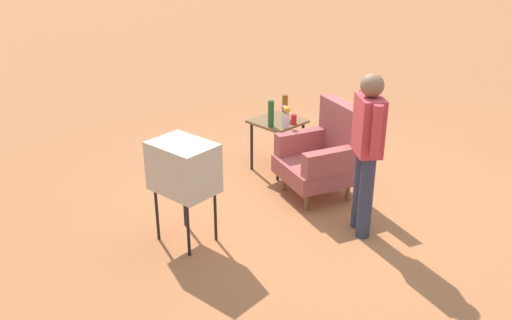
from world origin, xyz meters
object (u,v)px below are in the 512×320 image
(armchair, at_px, (325,154))
(bottle_wine_green, at_px, (271,114))
(soda_can_red, at_px, (294,119))
(flower_vase, at_px, (286,116))
(tv_on_stand, at_px, (184,168))
(side_table, at_px, (277,128))
(person_standing, at_px, (367,146))
(soda_can_blue, at_px, (287,116))
(bottle_tall_amber, at_px, (285,107))

(armchair, relative_size, bottle_wine_green, 3.31)
(soda_can_red, distance_m, flower_vase, 0.17)
(flower_vase, bearing_deg, bottle_wine_green, -144.90)
(tv_on_stand, distance_m, flower_vase, 1.76)
(tv_on_stand, bearing_deg, soda_can_red, 98.68)
(side_table, bearing_deg, soda_can_red, 8.57)
(person_standing, height_order, bottle_wine_green, person_standing)
(bottle_wine_green, bearing_deg, side_table, 113.38)
(side_table, distance_m, soda_can_blue, 0.20)
(bottle_wine_green, height_order, soda_can_red, bottle_wine_green)
(person_standing, bearing_deg, soda_can_red, 158.86)
(soda_can_red, bearing_deg, flower_vase, -88.47)
(armchair, height_order, person_standing, person_standing)
(soda_can_blue, relative_size, flower_vase, 0.46)
(soda_can_red, bearing_deg, soda_can_blue, 171.71)
(side_table, distance_m, bottle_tall_amber, 0.28)
(side_table, relative_size, bottle_wine_green, 2.05)
(armchair, bearing_deg, soda_can_red, 166.01)
(side_table, relative_size, soda_can_red, 5.38)
(soda_can_blue, bearing_deg, armchair, -12.97)
(bottle_wine_green, xyz_separation_m, flower_vase, (0.14, 0.10, -0.01))
(bottle_tall_amber, bearing_deg, flower_vase, -45.75)
(tv_on_stand, relative_size, person_standing, 0.63)
(bottle_tall_amber, bearing_deg, soda_can_red, -20.13)
(armchair, relative_size, soda_can_blue, 8.69)
(tv_on_stand, bearing_deg, armchair, 79.80)
(bottle_wine_green, bearing_deg, armchair, 7.86)
(armchair, height_order, tv_on_stand, armchair)
(side_table, relative_size, bottle_tall_amber, 2.19)
(bottle_wine_green, relative_size, flower_vase, 1.21)
(bottle_tall_amber, bearing_deg, armchair, -15.68)
(bottle_wine_green, xyz_separation_m, soda_can_red, (0.14, 0.25, -0.10))
(armchair, relative_size, person_standing, 0.65)
(tv_on_stand, height_order, bottle_wine_green, tv_on_stand)
(tv_on_stand, bearing_deg, bottle_tall_amber, 104.51)
(side_table, bearing_deg, armchair, -7.79)
(bottle_tall_amber, relative_size, soda_can_red, 2.46)
(armchair, height_order, bottle_wine_green, armchair)
(side_table, xyz_separation_m, bottle_tall_amber, (0.01, 0.12, 0.25))
(bottle_tall_amber, bearing_deg, tv_on_stand, -75.49)
(flower_vase, bearing_deg, armchair, 0.05)
(soda_can_blue, bearing_deg, soda_can_red, -8.29)
(soda_can_blue, distance_m, soda_can_red, 0.13)
(armchair, distance_m, side_table, 0.84)
(tv_on_stand, bearing_deg, person_standing, 50.50)
(person_standing, xyz_separation_m, soda_can_red, (-1.40, 0.54, -0.22))
(tv_on_stand, xyz_separation_m, bottle_wine_green, (-0.43, 1.63, 0.03))
(armchair, bearing_deg, tv_on_stand, -100.20)
(armchair, height_order, bottle_tall_amber, armchair)
(bottle_wine_green, height_order, bottle_tall_amber, bottle_wine_green)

